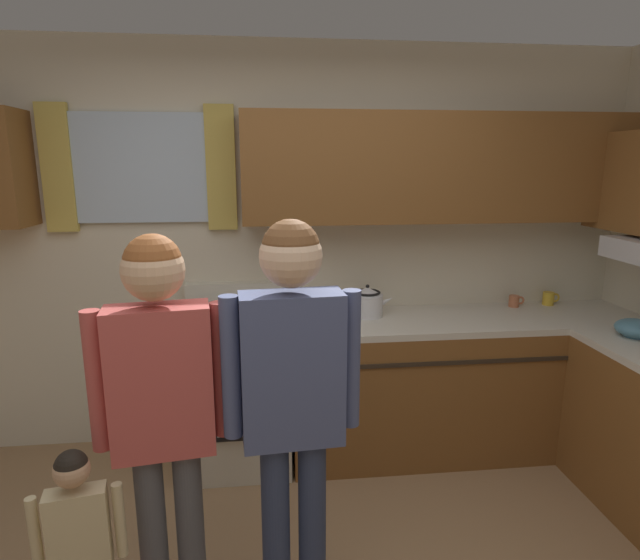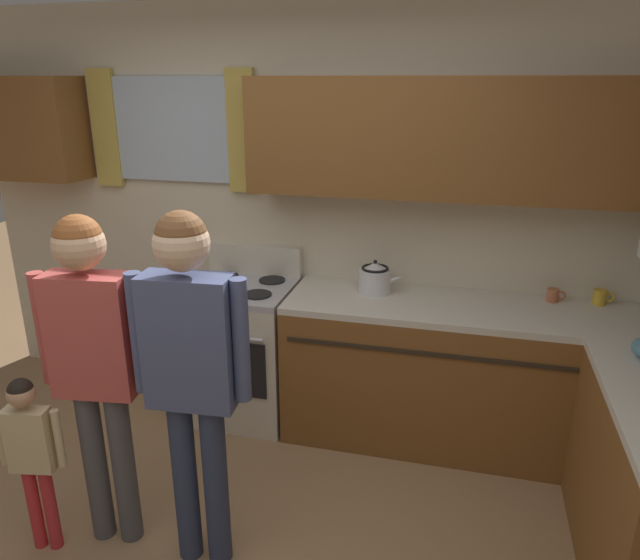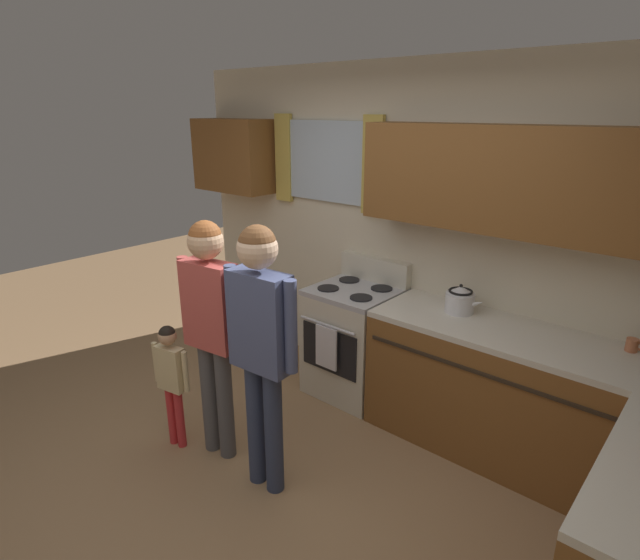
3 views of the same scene
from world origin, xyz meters
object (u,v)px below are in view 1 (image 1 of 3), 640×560
Objects in this scene: cup_terracotta at (515,301)px; stovetop_kettle at (368,301)px; adult_holding_child at (162,396)px; mug_mustard_yellow at (549,298)px; stove_oven at (237,390)px; mixing_bowl at (636,329)px; adult_in_plaid at (292,385)px; small_child at (80,538)px.

cup_terracotta is 1.05m from stovetop_kettle.
adult_holding_child is at bearing -145.34° from cup_terracotta.
cup_terracotta is at bearing -175.80° from mug_mustard_yellow.
mixing_bowl is at bearing -12.09° from stove_oven.
adult_in_plaid reaches higher than cup_terracotta.
stovetop_kettle reaches higher than small_child.
mug_mustard_yellow is 2.38m from adult_in_plaid.
mug_mustard_yellow reaches higher than cup_terracotta.
cup_terracotta is 2.17m from adult_in_plaid.
mixing_bowl is at bearing 21.43° from adult_in_plaid.
adult_holding_child is (-2.46, -0.76, 0.07)m from mixing_bowl.
cup_terracotta is 0.07× the size of adult_in_plaid.
cup_terracotta is at bearing 34.66° from adult_holding_child.
adult_holding_child is at bearing -99.08° from stove_oven.
adult_in_plaid is at bearing -112.52° from stovetop_kettle.
stovetop_kettle is at bearing 158.00° from mixing_bowl.
small_child is at bearing -170.09° from adult_in_plaid.
mug_mustard_yellow is 0.55× the size of mixing_bowl.
mixing_bowl is 2.14m from adult_in_plaid.
adult_holding_child is 1.79× the size of small_child.
mug_mustard_yellow is at bearing 31.93° from adult_holding_child.
cup_terracotta is at bearing 119.20° from mixing_bowl.
mug_mustard_yellow is at bearing 38.35° from adult_in_plaid.
adult_holding_child is (-2.34, -1.46, 0.08)m from mug_mustard_yellow.
cup_terracotta is 2.88m from small_child.
stove_oven reaches higher than small_child.
stove_oven is 4.02× the size of stovetop_kettle.
mixing_bowl is (0.12, -0.70, 0.00)m from mug_mustard_yellow.
mixing_bowl is 2.92m from small_child.
cup_terracotta is at bearing 5.61° from stovetop_kettle.
adult_holding_child is at bearing -148.07° from mug_mustard_yellow.
adult_in_plaid reaches higher than mixing_bowl.
stove_oven reaches higher than cup_terracotta.
cup_terracotta is (1.89, 0.19, 0.47)m from stove_oven.
stovetop_kettle is (0.84, 0.09, 0.53)m from stove_oven.
stove_oven is at bearing -174.36° from mug_mustard_yellow.
stove_oven is 1.21× the size of small_child.
adult_in_plaid is (-1.87, -1.48, 0.11)m from mug_mustard_yellow.
stove_oven is 1.00m from stovetop_kettle.
adult_in_plaid is at bearing -141.65° from mug_mustard_yellow.
small_child is (-2.63, -1.61, -0.38)m from mug_mustard_yellow.
adult_holding_child is at bearing 178.11° from adult_in_plaid.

